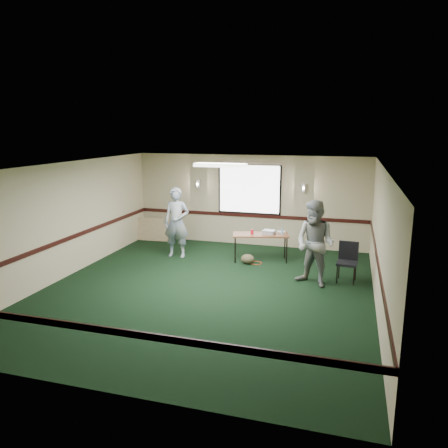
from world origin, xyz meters
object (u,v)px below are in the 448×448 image
(person_right, at_px, (315,244))
(projector, at_px, (269,232))
(conference_chair, at_px, (348,258))
(folding_table, at_px, (261,236))
(person_left, at_px, (177,222))

(person_right, bearing_deg, projector, 157.02)
(projector, height_order, conference_chair, conference_chair)
(folding_table, relative_size, person_right, 0.81)
(folding_table, height_order, person_right, person_right)
(person_left, bearing_deg, conference_chair, -13.33)
(folding_table, bearing_deg, projector, 1.62)
(conference_chair, distance_m, person_left, 4.60)
(projector, height_order, person_right, person_right)
(conference_chair, height_order, person_right, person_right)
(folding_table, distance_m, conference_chair, 2.45)
(folding_table, height_order, projector, projector)
(person_left, bearing_deg, projector, 2.87)
(person_right, bearing_deg, person_left, -171.25)
(person_left, height_order, person_right, person_right)
(person_left, relative_size, person_right, 0.99)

